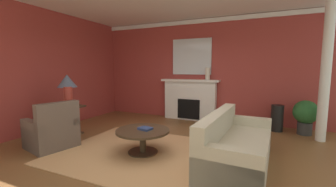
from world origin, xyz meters
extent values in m
plane|color=brown|center=(0.00, 0.00, 0.00)|extent=(8.68, 8.68, 0.00)
cube|color=#9E3833|center=(0.00, 2.93, 1.54)|extent=(7.28, 0.12, 3.07)
cube|color=#9E3833|center=(-3.40, 0.30, 1.54)|extent=(0.12, 6.34, 3.07)
cube|color=white|center=(0.00, 2.85, 2.99)|extent=(7.28, 0.08, 0.12)
cube|color=tan|center=(-0.30, -0.22, 0.01)|extent=(3.11, 2.48, 0.01)
cube|color=white|center=(-0.34, 2.72, 0.60)|extent=(1.60, 0.25, 1.19)
cube|color=black|center=(-0.34, 2.70, 0.35)|extent=(0.70, 0.26, 0.60)
cube|color=white|center=(-0.34, 2.69, 1.22)|extent=(1.80, 0.35, 0.06)
cube|color=silver|center=(-0.34, 2.84, 1.95)|extent=(1.23, 0.04, 1.09)
cube|color=#BCB299|center=(1.40, -0.03, 0.23)|extent=(1.01, 2.15, 0.45)
cube|color=#BCB299|center=(1.05, -0.01, 0.65)|extent=(0.32, 2.11, 0.40)
cube|color=#BCB299|center=(1.35, -0.98, 0.31)|extent=(0.91, 0.25, 0.62)
cube|color=#BCB299|center=(1.45, 0.92, 0.31)|extent=(0.91, 0.25, 0.62)
cube|color=brown|center=(-2.14, -0.71, 0.22)|extent=(0.96, 0.96, 0.44)
cube|color=brown|center=(-1.83, -0.78, 0.70)|extent=(0.34, 0.82, 0.51)
cube|color=brown|center=(-2.07, -0.39, 0.30)|extent=(0.81, 0.32, 0.60)
cube|color=brown|center=(-2.22, -1.03, 0.30)|extent=(0.81, 0.32, 0.60)
cylinder|color=#3D2D1E|center=(-0.30, -0.22, 0.43)|extent=(1.00, 1.00, 0.04)
cylinder|color=#3D2D1E|center=(-0.30, -0.22, 0.21)|extent=(0.12, 0.12, 0.41)
cylinder|color=#3D2D1E|center=(-0.30, -0.22, 0.01)|extent=(0.56, 0.56, 0.03)
cube|color=#3D2D1E|center=(-2.49, 0.04, 0.68)|extent=(0.56, 0.56, 0.04)
cube|color=#3D2D1E|center=(-2.49, 0.04, 0.33)|extent=(0.10, 0.10, 0.66)
cube|color=#3D2D1E|center=(-2.49, 0.04, 0.02)|extent=(0.45, 0.45, 0.04)
cylinder|color=#B28E38|center=(-2.49, 0.04, 0.92)|extent=(0.18, 0.18, 0.45)
cone|color=#4C566B|center=(-2.49, 0.04, 1.30)|extent=(0.44, 0.44, 0.30)
cylinder|color=beige|center=(0.21, 2.67, 1.43)|extent=(0.13, 0.13, 0.36)
cylinder|color=black|center=(2.08, 2.42, 0.33)|extent=(0.29, 0.29, 0.67)
cylinder|color=#9E3328|center=(-2.34, -0.08, 0.94)|extent=(0.19, 0.19, 0.47)
cube|color=navy|center=(-0.25, -0.20, 0.47)|extent=(0.27, 0.23, 0.04)
cylinder|color=#333333|center=(2.68, 2.36, 0.15)|extent=(0.32, 0.32, 0.30)
sphere|color=#28602D|center=(2.68, 2.36, 0.55)|extent=(0.56, 0.56, 0.56)
cylinder|color=white|center=(2.93, 1.97, 1.54)|extent=(0.20, 0.20, 3.07)
camera|label=1|loc=(1.73, -3.62, 1.59)|focal=23.09mm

